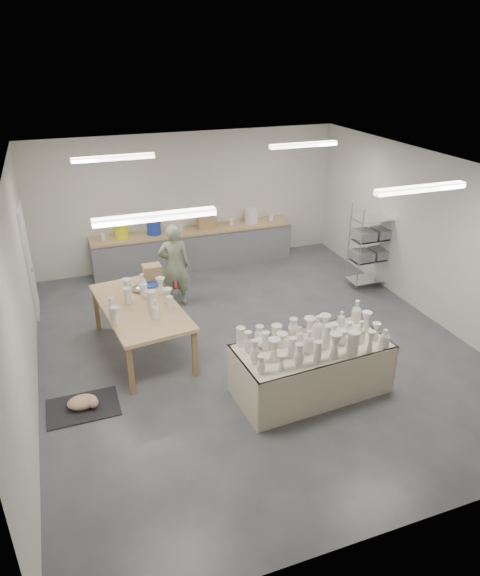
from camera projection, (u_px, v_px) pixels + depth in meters
name	position (u px, v px, depth m)	size (l,w,h in m)	color
room	(246.00, 231.00, 8.01)	(8.00, 8.02, 3.00)	#424449
back_counter	(194.00, 247.00, 11.76)	(4.60, 0.60, 1.24)	tan
wire_shelf	(372.00, 245.00, 10.64)	(0.88, 0.48, 1.80)	silver
drying_table	(311.00, 366.00, 7.49)	(2.31, 1.21, 1.16)	olive
work_table	(142.00, 302.00, 8.42)	(1.42, 2.41, 1.23)	tan
rug	(83.00, 407.00, 7.31)	(1.00, 0.70, 0.02)	black
cat	(84.00, 402.00, 7.26)	(0.49, 0.42, 0.18)	white
potter	(174.00, 265.00, 9.90)	(0.60, 0.39, 1.65)	gray
red_stool	(173.00, 287.00, 10.38)	(0.34, 0.34, 0.29)	red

